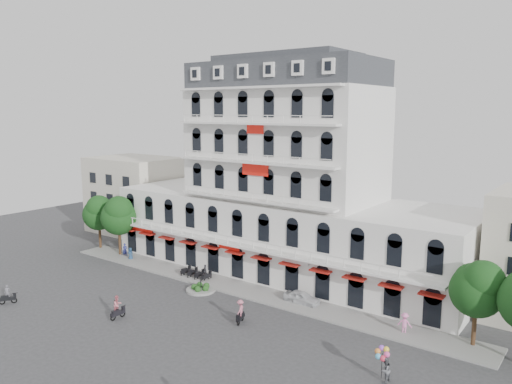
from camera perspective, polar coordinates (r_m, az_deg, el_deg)
The scene contains 18 objects.
ground at distance 49.66m, azimuth -8.55°, elevation -13.82°, with size 120.00×120.00×0.00m, color #38383A.
sidewalk at distance 55.86m, azimuth -1.90°, elevation -10.95°, with size 53.00×4.00×0.16m, color gray.
main_building at distance 60.44m, azimuth 3.35°, elevation 0.30°, with size 45.00×15.00×25.80m.
flank_building_west at distance 82.49m, azimuth -13.59°, elevation -0.30°, with size 14.00×10.00×12.00m, color beige.
traffic_island at distance 55.51m, azimuth -6.33°, elevation -10.94°, with size 3.20×3.20×1.60m.
parked_scooter_row at distance 59.68m, azimuth -6.87°, elevation -9.74°, with size 4.40×1.80×1.10m, color black, non-canonical shape.
tree_west_outer at distance 73.42m, azimuth -17.52°, elevation -2.16°, with size 4.50×4.48×7.76m.
tree_west_inner at distance 69.13m, azimuth -15.42°, elevation -2.48°, with size 4.76×4.76×8.25m.
tree_east_inner at distance 45.15m, azimuth 24.01°, elevation -9.87°, with size 4.40×4.37×7.57m.
parked_car at distance 51.94m, azimuth 5.26°, elevation -11.91°, with size 1.54×3.84×1.31m, color silver.
rider_west at distance 57.46m, azimuth -26.52°, elevation -10.54°, with size 1.13×1.47×2.00m.
rider_southwest at distance 49.82m, azimuth -15.55°, elevation -12.51°, with size 0.70×1.70×2.30m.
rider_center at distance 47.20m, azimuth -1.80°, elevation -13.40°, with size 0.99×1.65×2.26m.
pedestrian_left at distance 67.87m, azimuth -14.17°, elevation -6.87°, with size 0.81×0.53×1.66m, color navy.
pedestrian_mid at distance 59.35m, azimuth -5.82°, elevation -9.00°, with size 0.95×0.40×1.63m, color #585860.
pedestrian_right at distance 47.08m, azimuth 16.64°, elevation -14.18°, with size 1.25×0.72×1.93m, color pink.
pedestrian_far at distance 69.53m, azimuth -14.75°, elevation -6.44°, with size 0.66×0.43×1.81m, color navy.
balloon_vendor at distance 39.25m, azimuth 14.46°, elevation -18.59°, with size 1.39×1.33×2.45m.
Camera 1 is at (32.60, -32.01, 19.46)m, focal length 35.00 mm.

